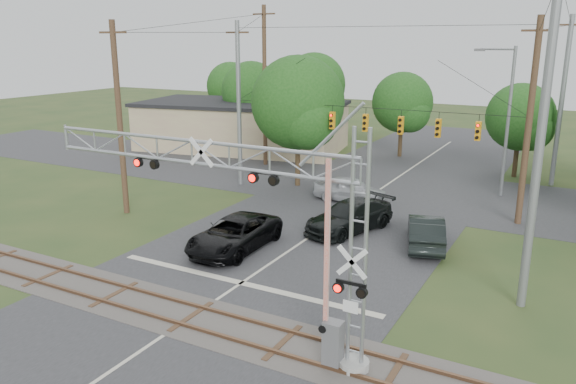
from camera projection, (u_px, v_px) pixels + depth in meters
The scene contains 14 objects.
ground at pixel (156, 341), 19.71m from camera, with size 160.00×160.00×0.00m, color #2A401D.
road_main at pixel (290, 250), 28.19m from camera, with size 14.00×90.00×0.02m, color #2B2B2D.
road_cross at pixel (383, 188), 40.06m from camera, with size 90.00×12.00×0.02m, color #2B2B2D.
railroad_track at pixel (191, 317), 21.40m from camera, with size 90.00×3.20×0.17m.
crossing_gantry at pixel (251, 208), 18.40m from camera, with size 12.88×1.00×7.85m.
traffic_signal_span at pixel (379, 116), 34.78m from camera, with size 19.34×0.36×11.50m.
pickup_black at pixel (234, 234), 28.10m from camera, with size 2.73×5.91×1.64m, color black.
car_dark at pixel (350, 216), 30.86m from camera, with size 2.34×5.75×1.67m, color black.
sedan_silver at pixel (350, 189), 36.47m from camera, with size 1.92×4.78×1.63m, color #A1A3A8.
suv_dark at pixel (426, 231), 28.58m from camera, with size 1.73×4.97×1.64m, color black.
commercial_building at pixel (242, 125), 53.95m from camera, with size 20.65×13.11×4.49m.
streetlight at pixel (506, 114), 36.62m from camera, with size 2.63×0.27×9.86m.
utility_poles at pixel (411, 105), 35.96m from camera, with size 26.64×26.63×13.06m.
treeline at pixel (422, 101), 44.31m from camera, with size 55.57×26.07×9.57m.
Camera 1 is at (12.49, -13.28, 10.27)m, focal length 35.00 mm.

